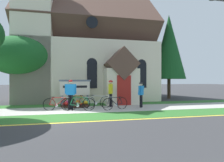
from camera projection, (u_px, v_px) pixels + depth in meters
The scene contains 18 objects.
ground at pixel (65, 105), 12.81m from camera, with size 140.00×140.00×0.00m, color #333335.
sidewalk_slab at pixel (97, 109), 11.02m from camera, with size 32.00×2.56×0.01m, color #A8A59E.
grass_verge at pixel (103, 116), 8.85m from camera, with size 32.00×1.87×0.01m, color #2D6628.
church_lawn at pixel (93, 105), 13.05m from camera, with size 24.00×1.59×0.01m, color #2D6628.
curb_paint_stripe at pixel (107, 121), 7.79m from camera, with size 28.00×0.16×0.01m, color yellow.
church_building at pixel (84, 50), 18.09m from camera, with size 11.99×11.41×13.77m.
church_sign at pixel (75, 88), 12.50m from camera, with size 2.15×0.29×1.79m.
flower_bed at pixel (75, 105), 12.24m from camera, with size 1.92×1.92×0.34m.
bicycle_white at pixel (115, 103), 10.83m from camera, with size 1.65×0.54×0.79m.
bicycle_yellow at pixel (77, 102), 11.39m from camera, with size 1.64×0.70×0.84m.
bicycle_blue at pixel (79, 104), 10.40m from camera, with size 1.80×0.20×0.87m.
bicycle_orange at pixel (97, 102), 11.42m from camera, with size 1.81×0.24×0.85m.
bicycle_green at pixel (58, 104), 10.51m from camera, with size 1.71×0.30×0.82m.
cyclist_in_yellow_jersey at pixel (71, 92), 10.72m from camera, with size 0.67×0.32×1.78m.
cyclist_in_orange_jersey at pixel (141, 93), 11.68m from camera, with size 0.51×0.59×1.63m.
cyclist_in_green_jersey at pixel (111, 91), 11.99m from camera, with size 0.39×0.67×1.75m.
roadside_conifer at pixel (169, 47), 17.57m from camera, with size 3.12×3.12×8.11m.
yard_deciduous_tree at pixel (19, 56), 13.26m from camera, with size 4.30×4.30×4.93m.
Camera 1 is at (0.52, -9.21, 1.72)m, focal length 29.15 mm.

